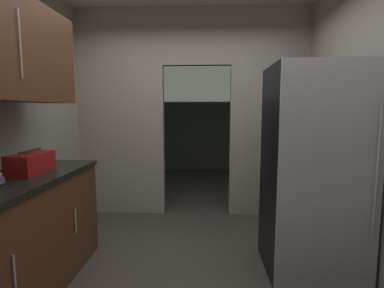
% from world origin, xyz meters
% --- Properties ---
extents(ground, '(20.00, 20.00, 0.00)m').
position_xyz_m(ground, '(0.00, 0.00, 0.00)').
color(ground, '#47423D').
extents(kitchen_partition, '(3.09, 0.12, 2.78)m').
position_xyz_m(kitchen_partition, '(-0.02, 1.65, 1.49)').
color(kitchen_partition, '#ADA899').
rests_on(kitchen_partition, ground).
extents(adjoining_room_shell, '(3.09, 3.05, 2.78)m').
position_xyz_m(adjoining_room_shell, '(0.00, 3.66, 1.39)').
color(adjoining_room_shell, gray).
rests_on(adjoining_room_shell, ground).
extents(refrigerator, '(0.77, 0.76, 1.82)m').
position_xyz_m(refrigerator, '(1.13, 0.21, 0.91)').
color(refrigerator, black).
rests_on(refrigerator, ground).
extents(lower_cabinet_run, '(0.64, 1.82, 0.93)m').
position_xyz_m(lower_cabinet_run, '(-1.23, -0.37, 0.47)').
color(lower_cabinet_run, brown).
rests_on(lower_cabinet_run, ground).
extents(boombox, '(0.21, 0.40, 0.19)m').
position_xyz_m(boombox, '(-1.20, -0.10, 1.02)').
color(boombox, maroon).
rests_on(boombox, lower_cabinet_run).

